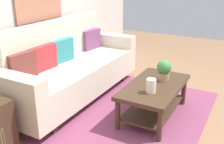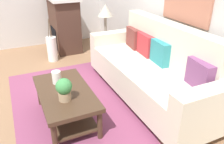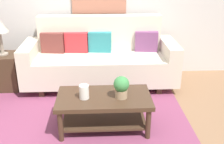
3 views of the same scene
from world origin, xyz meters
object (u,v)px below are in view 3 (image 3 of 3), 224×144
at_px(couch, 100,59).
at_px(side_table, 6,71).
at_px(throw_pillow_plum, 146,41).
at_px(throw_pillow_crimson, 76,42).
at_px(throw_pillow_maroon, 53,43).
at_px(potted_plant_tabletop, 121,86).
at_px(coffee_table, 104,105).
at_px(throw_pillow_teal, 100,42).
at_px(tabletop_vase, 84,92).

relative_size(couch, side_table, 4.21).
bearing_deg(throw_pillow_plum, throw_pillow_crimson, 180.00).
bearing_deg(throw_pillow_plum, throw_pillow_maroon, 180.00).
bearing_deg(potted_plant_tabletop, couch, 100.03).
bearing_deg(couch, coffee_table, -88.65).
bearing_deg(throw_pillow_teal, tabletop_vase, -97.92).
xyz_separation_m(coffee_table, tabletop_vase, (-0.23, -0.04, 0.20)).
distance_m(tabletop_vase, potted_plant_tabletop, 0.43).
bearing_deg(throw_pillow_maroon, throw_pillow_teal, 0.00).
height_order(throw_pillow_crimson, throw_pillow_teal, same).
bearing_deg(potted_plant_tabletop, throw_pillow_plum, 70.02).
bearing_deg(throw_pillow_plum, potted_plant_tabletop, -109.98).
xyz_separation_m(throw_pillow_crimson, coffee_table, (0.40, -1.38, -0.37)).
bearing_deg(throw_pillow_maroon, coffee_table, -60.64).
bearing_deg(throw_pillow_teal, throw_pillow_plum, 0.00).
distance_m(throw_pillow_teal, tabletop_vase, 1.44).
bearing_deg(couch, tabletop_vase, -98.68).
height_order(tabletop_vase, side_table, tabletop_vase).
distance_m(throw_pillow_maroon, side_table, 0.86).
bearing_deg(throw_pillow_plum, coffee_table, -117.46).
xyz_separation_m(throw_pillow_maroon, throw_pillow_plum, (1.49, 0.00, 0.00)).
height_order(couch, potted_plant_tabletop, couch).
relative_size(throw_pillow_teal, throw_pillow_plum, 1.00).
relative_size(throw_pillow_crimson, throw_pillow_plum, 1.00).
distance_m(couch, throw_pillow_teal, 0.28).
bearing_deg(throw_pillow_crimson, tabletop_vase, -82.91).
xyz_separation_m(tabletop_vase, side_table, (-1.28, 1.23, -0.23)).
height_order(throw_pillow_crimson, side_table, throw_pillow_crimson).
relative_size(throw_pillow_maroon, potted_plant_tabletop, 1.37).
bearing_deg(throw_pillow_maroon, throw_pillow_plum, 0.00).
distance_m(throw_pillow_crimson, side_table, 1.19).
distance_m(coffee_table, tabletop_vase, 0.30).
xyz_separation_m(throw_pillow_plum, tabletop_vase, (-0.94, -1.41, -0.17)).
bearing_deg(coffee_table, throw_pillow_teal, 91.23).
bearing_deg(potted_plant_tabletop, tabletop_vase, 179.29).
xyz_separation_m(throw_pillow_teal, coffee_table, (0.03, -1.38, -0.37)).
height_order(throw_pillow_maroon, potted_plant_tabletop, throw_pillow_maroon).
relative_size(tabletop_vase, side_table, 0.29).
distance_m(throw_pillow_maroon, potted_plant_tabletop, 1.72).
distance_m(couch, potted_plant_tabletop, 1.32).
xyz_separation_m(throw_pillow_maroon, potted_plant_tabletop, (0.97, -1.42, -0.11)).
height_order(throw_pillow_crimson, throw_pillow_plum, same).
height_order(throw_pillow_teal, side_table, throw_pillow_teal).
bearing_deg(throw_pillow_plum, throw_pillow_teal, 180.00).
bearing_deg(potted_plant_tabletop, throw_pillow_teal, 99.16).
distance_m(throw_pillow_teal, throw_pillow_plum, 0.74).
distance_m(coffee_table, potted_plant_tabletop, 0.33).
bearing_deg(coffee_table, potted_plant_tabletop, -12.13).
distance_m(throw_pillow_plum, coffee_table, 1.59).
bearing_deg(coffee_table, side_table, 141.74).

